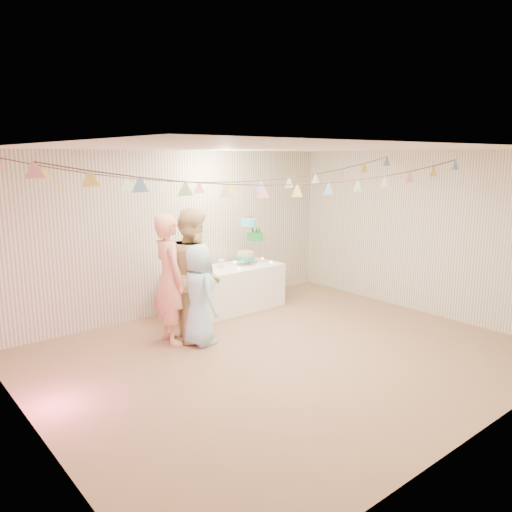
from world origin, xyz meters
TOP-DOWN VIEW (x-y plane):
  - floor at (0.00, 0.00)m, footprint 6.00×6.00m
  - ceiling at (0.00, 0.00)m, footprint 6.00×6.00m
  - back_wall at (0.00, 2.50)m, footprint 6.00×6.00m
  - front_wall at (0.00, -2.50)m, footprint 6.00×6.00m
  - left_wall at (-3.00, 0.00)m, footprint 5.00×5.00m
  - right_wall at (3.00, 0.00)m, footprint 5.00×5.00m
  - table at (0.56, 2.01)m, footprint 1.93×0.77m
  - cake_stand at (1.11, 2.06)m, footprint 0.70×0.41m
  - cake_bottom at (0.96, 2.00)m, footprint 0.31×0.31m
  - cake_middle at (1.29, 2.15)m, footprint 0.27×0.27m
  - cake_top_tier at (1.05, 2.03)m, footprint 0.25×0.25m
  - platter at (-0.02, 1.96)m, footprint 0.34×0.34m
  - posy at (0.50, 2.06)m, footprint 0.13×0.13m
  - person_adult_a at (-0.87, 1.32)m, footprint 0.51×0.70m
  - person_adult_b at (-0.51, 1.29)m, footprint 0.94×1.06m
  - person_child at (-0.60, 1.03)m, footprint 0.48×0.70m
  - bunting_back at (0.00, 1.10)m, footprint 5.60×1.10m
  - bunting_front at (0.00, -0.20)m, footprint 5.60×0.90m
  - tealight_0 at (-0.24, 1.86)m, footprint 0.04×0.04m
  - tealight_1 at (0.21, 2.19)m, footprint 0.04×0.04m
  - tealight_2 at (0.66, 1.79)m, footprint 0.04×0.04m
  - tealight_3 at (0.91, 2.23)m, footprint 0.04×0.04m
  - tealight_4 at (1.38, 1.83)m, footprint 0.04×0.04m
  - tealight_5 at (1.46, 2.16)m, footprint 0.04×0.04m

SIDE VIEW (x-z plane):
  - floor at x=0.00m, z-range 0.00..0.00m
  - table at x=0.56m, z-range 0.00..0.72m
  - person_child at x=-0.60m, z-range 0.00..1.37m
  - tealight_0 at x=-0.24m, z-range 0.72..0.75m
  - tealight_1 at x=0.21m, z-range 0.72..0.75m
  - tealight_2 at x=0.66m, z-range 0.72..0.75m
  - tealight_3 at x=0.91m, z-range 0.72..0.75m
  - tealight_4 at x=1.38m, z-range 0.72..0.75m
  - tealight_5 at x=1.46m, z-range 0.72..0.75m
  - platter at x=-0.02m, z-range 0.75..0.77m
  - posy at x=0.50m, z-range 0.75..0.90m
  - cake_bottom at x=0.96m, z-range 0.76..0.91m
  - person_adult_a at x=-0.87m, z-range 0.00..1.77m
  - person_adult_b at x=-0.51m, z-range 0.00..1.83m
  - cake_middle at x=1.29m, z-range 1.00..1.22m
  - cake_stand at x=1.11m, z-range 0.75..1.54m
  - back_wall at x=0.00m, z-range 1.30..1.30m
  - front_wall at x=0.00m, z-range 1.30..1.30m
  - left_wall at x=-3.00m, z-range 1.30..1.30m
  - right_wall at x=3.00m, z-range 1.30..1.30m
  - cake_top_tier at x=1.05m, z-range 1.28..1.47m
  - bunting_front at x=0.00m, z-range 2.14..2.50m
  - bunting_back at x=0.00m, z-range 2.15..2.55m
  - ceiling at x=0.00m, z-range 2.60..2.60m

